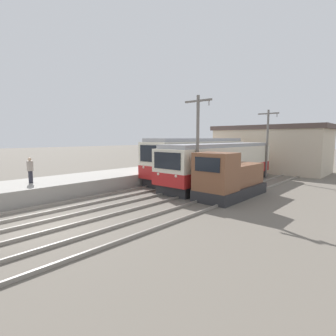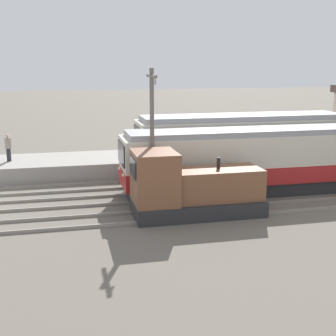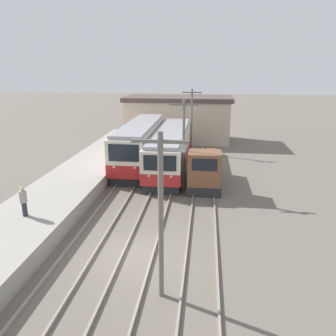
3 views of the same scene
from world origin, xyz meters
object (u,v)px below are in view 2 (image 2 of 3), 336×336
shunting_locomotive (191,189)px  catenary_mast_mid (152,133)px  commuter_train_left (242,150)px  commuter_train_center (250,163)px  person_on_platform (8,146)px

shunting_locomotive → catenary_mast_mid: catenary_mast_mid is taller
shunting_locomotive → commuter_train_left: bearing=140.8°
catenary_mast_mid → shunting_locomotive: bearing=44.7°
commuter_train_center → person_on_platform: (-6.41, -12.77, 0.28)m
catenary_mast_mid → person_on_platform: bearing=-137.6°
commuter_train_left → person_on_platform: bearing=-105.1°
commuter_train_left → commuter_train_center: commuter_train_left is taller
commuter_train_left → commuter_train_center: size_ratio=0.91×
catenary_mast_mid → commuter_train_center: bearing=105.2°
catenary_mast_mid → person_on_platform: size_ratio=3.96×
catenary_mast_mid → person_on_platform: (-7.92, -7.23, -1.70)m
commuter_train_left → catenary_mast_mid: catenary_mast_mid is taller
catenary_mast_mid → commuter_train_left: bearing=124.8°
shunting_locomotive → catenary_mast_mid: (-1.49, -1.47, 2.37)m
shunting_locomotive → person_on_platform: shunting_locomotive is taller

